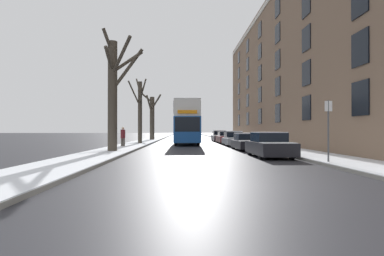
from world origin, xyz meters
TOP-DOWN VIEW (x-y plane):
  - ground_plane at (0.00, 0.00)m, footprint 320.00×320.00m
  - sidewalk_left at (-6.03, 53.00)m, footprint 2.83×130.00m
  - sidewalk_right at (6.03, 53.00)m, footprint 2.83×130.00m
  - terrace_facade_right at (11.94, 22.35)m, footprint 9.10×43.55m
  - bare_tree_left_0 at (-5.72, 11.50)m, footprint 2.61×3.25m
  - bare_tree_left_1 at (-5.74, 23.17)m, footprint 1.97×2.54m
  - bare_tree_left_2 at (-5.77, 35.29)m, footprint 3.71×3.84m
  - double_decker_bus at (-0.86, 24.50)m, footprint 2.55×10.96m
  - parked_car_0 at (3.55, 8.55)m, footprint 1.83×4.30m
  - parked_car_1 at (3.55, 14.48)m, footprint 1.79×4.48m
  - parked_car_2 at (3.55, 20.54)m, footprint 1.73×4.26m
  - parked_car_3 at (3.55, 25.80)m, footprint 1.72×4.58m
  - parked_car_4 at (3.55, 31.77)m, footprint 1.80×4.44m
  - oncoming_van at (-1.67, 44.03)m, footprint 1.91×5.04m
  - pedestrian_left_sidewalk at (-6.29, 17.27)m, footprint 0.39×0.39m
  - street_sign_post at (4.91, 4.52)m, footprint 0.32×0.07m

SIDE VIEW (x-z plane):
  - ground_plane at x=0.00m, z-range 0.00..0.00m
  - sidewalk_left at x=-6.03m, z-range 0.00..0.16m
  - sidewalk_right at x=6.03m, z-range 0.00..0.16m
  - parked_car_1 at x=3.55m, z-range -0.04..1.26m
  - parked_car_0 at x=3.55m, z-range -0.05..1.35m
  - parked_car_2 at x=3.55m, z-range -0.06..1.36m
  - parked_car_3 at x=3.55m, z-range -0.05..1.36m
  - parked_car_4 at x=3.55m, z-range -0.06..1.41m
  - pedestrian_left_sidewalk at x=-6.29m, z-range 0.09..1.86m
  - oncoming_van at x=-1.67m, z-range 0.09..2.23m
  - street_sign_post at x=4.91m, z-range 0.19..2.96m
  - double_decker_bus at x=-0.86m, z-range 0.28..4.71m
  - bare_tree_left_1 at x=-5.74m, z-range 0.08..7.12m
  - bare_tree_left_2 at x=-5.77m, z-range -0.06..7.36m
  - bare_tree_left_0 at x=-5.72m, z-range 0.07..8.02m
  - terrace_facade_right at x=11.94m, z-range 0.00..15.26m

